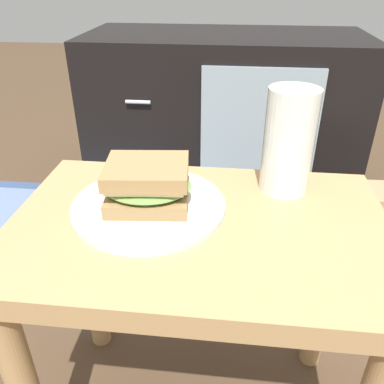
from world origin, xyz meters
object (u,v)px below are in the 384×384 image
sandwich_front (148,184)px  paper_bag (369,240)px  plate (149,206)px  beer_glass (288,144)px  tv_cabinet (224,116)px

sandwich_front → paper_bag: (0.50, 0.39, -0.35)m
plate → beer_glass: 0.24m
tv_cabinet → sandwich_front: bearing=-95.2°
sandwich_front → paper_bag: sandwich_front is taller
plate → tv_cabinet: bearing=84.8°
sandwich_front → beer_glass: beer_glass is taller
beer_glass → paper_bag: beer_glass is taller
tv_cabinet → paper_bag: bearing=-51.9°
tv_cabinet → paper_bag: 0.69m
beer_glass → paper_bag: size_ratio=0.56×
sandwich_front → tv_cabinet: bearing=84.8°
beer_glass → plate: bearing=-157.6°
tv_cabinet → beer_glass: bearing=-81.3°
plate → sandwich_front: 0.04m
tv_cabinet → plate: (-0.08, -0.92, 0.17)m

